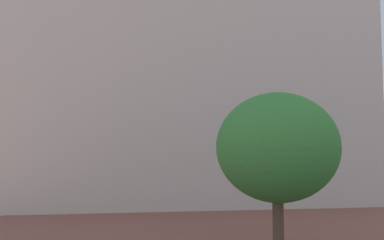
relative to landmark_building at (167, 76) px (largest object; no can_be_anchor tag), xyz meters
name	(u,v)px	position (x,y,z in m)	size (l,w,h in m)	color
landmark_building	(167,76)	(0.00, 0.00, 0.00)	(28.51, 14.60, 38.17)	beige
tree_curb_far	(277,148)	(2.32, -18.81, -5.96)	(4.30, 4.30, 5.88)	brown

